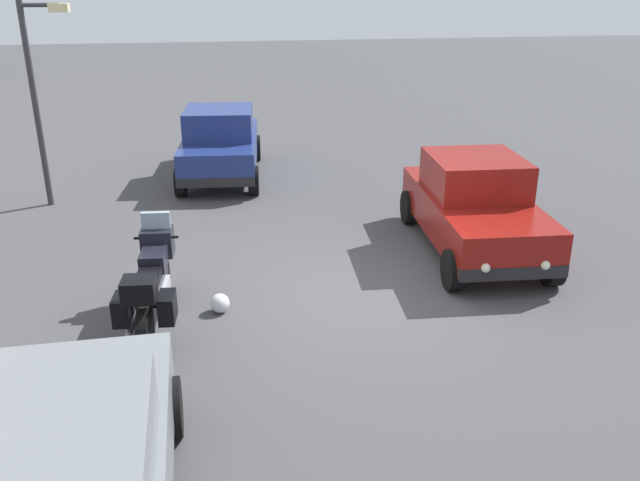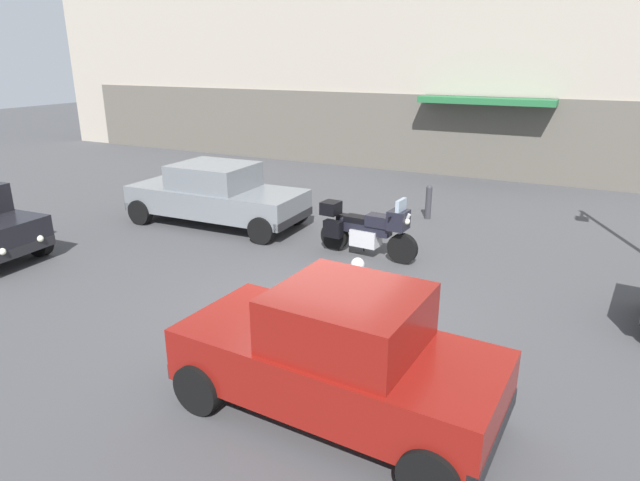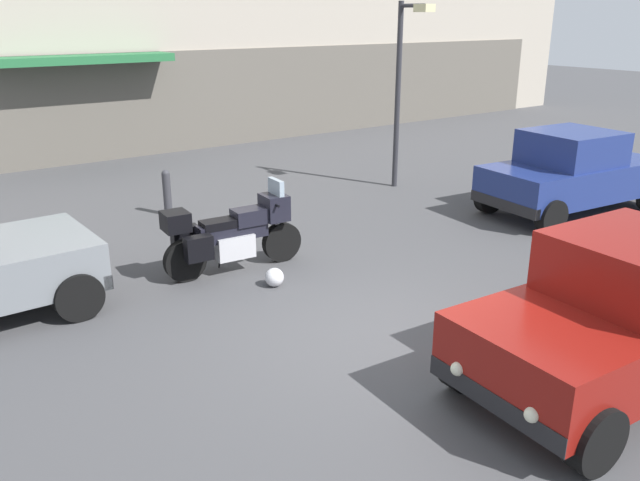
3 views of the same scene
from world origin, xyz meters
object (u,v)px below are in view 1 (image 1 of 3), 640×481
Objects in this scene: motorcycle at (152,283)px; helmet at (220,303)px; car_wagon_end at (474,206)px; car_hatchback_near at (220,143)px; streetlamp_curbside at (41,82)px.

motorcycle is 8.09× the size of helmet.
motorcycle is 0.57× the size of car_wagon_end.
car_wagon_end is at bearing -136.01° from car_hatchback_near.
helmet is 6.69m from streetlamp_curbside.
car_hatchback_near reaches higher than helmet.
streetlamp_curbside reaches higher than car_wagon_end.
car_wagon_end is 0.98× the size of streetlamp_curbside.
helmet is at bearing -176.55° from car_hatchback_near.
streetlamp_curbside is at bearing 30.78° from helmet.
streetlamp_curbside reaches higher than helmet.
helmet is 0.07× the size of car_hatchback_near.
helmet is at bearing -149.22° from streetlamp_curbside.
motorcycle is at bearing 102.57° from helmet.
car_wagon_end is at bearing -66.61° from motorcycle.
helmet is 6.86m from car_hatchback_near.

